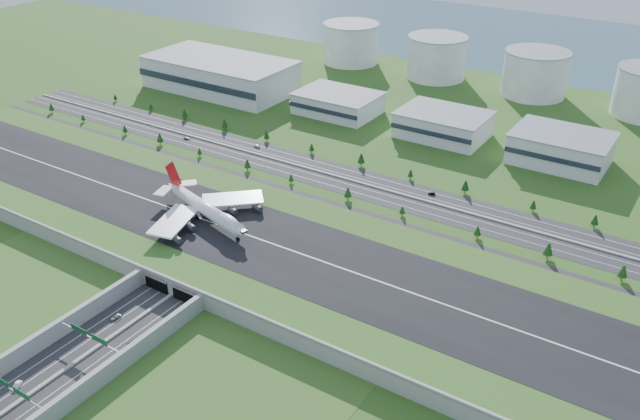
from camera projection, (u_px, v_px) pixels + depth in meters
The scene contains 22 objects.
ground at pixel (242, 247), 340.84m from camera, with size 1200.00×1200.00×0.00m, color #2A5B1C.
airfield_deck at pixel (241, 240), 338.81m from camera, with size 520.00×100.00×9.20m.
underpass_road at pixel (82, 351), 265.92m from camera, with size 38.80×120.40×8.00m.
sign_gantry_near at pixel (90, 338), 267.46m from camera, with size 38.70×0.70×9.80m.
sign_gantry_far at pixel (12, 390), 241.66m from camera, with size 38.70×0.70×9.80m.
north_expressway at pixel (340, 178), 410.83m from camera, with size 560.00×36.00×0.12m, color #28282B.
tree_row at pixel (386, 184), 392.95m from camera, with size 506.64×48.68×8.46m.
hangar_west at pixel (220, 74), 552.44m from camera, with size 120.00×60.00×25.00m, color silver.
hangar_mid_a at pixel (338, 103), 505.96m from camera, with size 58.00×42.00×15.00m, color silver.
hangar_mid_b at pixel (443, 125), 464.88m from camera, with size 58.00×42.00×17.00m, color silver.
hangar_mid_c at pixel (561, 149), 426.19m from camera, with size 58.00×42.00×19.00m, color silver.
fuel_tank_a at pixel (351, 43), 618.29m from camera, with size 50.00×50.00×35.00m, color silver.
fuel_tank_b at pixel (437, 58), 577.69m from camera, with size 50.00×50.00×35.00m, color silver.
fuel_tank_c at pixel (535, 74), 537.08m from camera, with size 50.00×50.00×35.00m, color silver.
bay_water at pixel (535, 41), 694.63m from camera, with size 1200.00×260.00×0.06m, color #395C6C.
boeing_747 at pixel (206, 209), 345.82m from camera, with size 72.08×67.22×22.80m.
car_0 at pixel (116, 317), 288.77m from camera, with size 1.99×4.96×1.69m, color #A0A1A5.
car_1 at pixel (17, 385), 252.40m from camera, with size 1.73×4.96×1.63m, color white.
car_2 at pixel (135, 342), 274.08m from camera, with size 2.73×5.92×1.65m, color #0D1745.
car_4 at pixel (187, 138), 463.61m from camera, with size 1.78×4.41×1.50m, color #5D5D62.
car_5 at pixel (432, 194), 390.54m from camera, with size 1.43×4.09×1.35m, color black.
car_7 at pixel (256, 146), 452.04m from camera, with size 2.18×5.37×1.56m, color white.
Camera 1 is at (191.22, -222.30, 179.16)m, focal length 38.00 mm.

